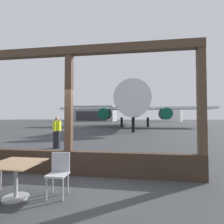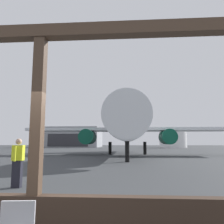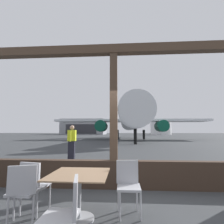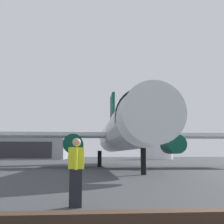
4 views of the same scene
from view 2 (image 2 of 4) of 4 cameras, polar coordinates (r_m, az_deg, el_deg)
ground_plane at (r=43.99m, az=1.88°, el=-9.93°), size 220.00×220.00×0.00m
window_frame at (r=4.27m, az=-18.86°, el=-11.00°), size 7.66×0.24×3.80m
airplane at (r=29.87m, az=3.90°, el=-3.93°), size 26.53×29.46×10.55m
ground_crew_worker at (r=8.96m, az=-22.91°, el=-11.63°), size 0.40×0.57×1.74m
distant_hangar at (r=85.00m, az=-9.76°, el=-6.43°), size 19.72×16.62×7.12m
fuel_storage_tank at (r=76.65m, az=15.26°, el=-6.74°), size 8.73×8.73×5.45m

